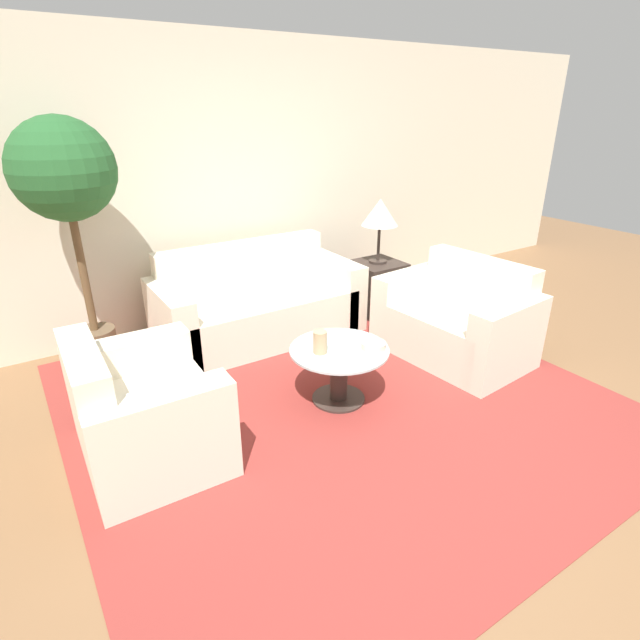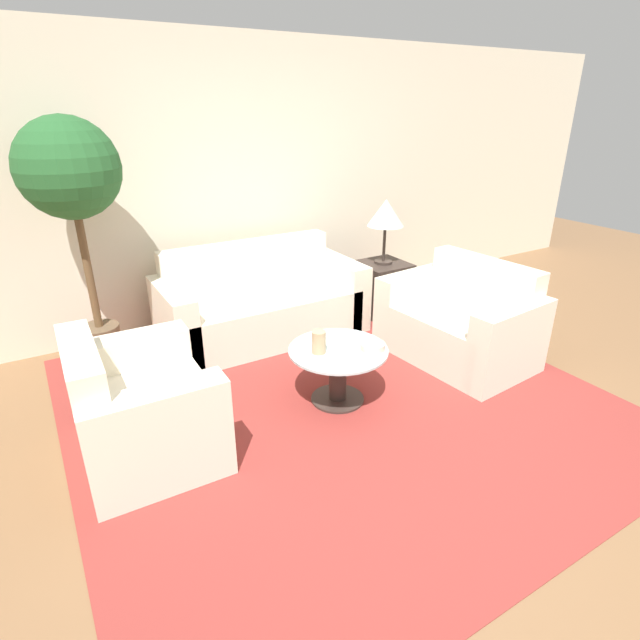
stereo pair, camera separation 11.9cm
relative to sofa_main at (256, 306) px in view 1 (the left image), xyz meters
The scene contains 12 objects.
ground_plane 2.15m from the sofa_main, 88.37° to the right, with size 14.00×14.00×0.00m, color brown.
wall_back 1.18m from the sofa_main, 84.13° to the left, with size 10.00×0.06×2.60m.
rug 1.39m from the sofa_main, 90.53° to the right, with size 3.63×3.56×0.01m.
sofa_main is the anchor object (origin of this frame).
armchair 1.86m from the sofa_main, 138.32° to the right, with size 0.79×0.99×0.80m.
loveseat 1.82m from the sofa_main, 45.22° to the right, with size 0.90×1.28×0.82m.
coffee_table 1.36m from the sofa_main, 90.53° to the right, with size 0.71×0.71×0.42m.
side_table 1.31m from the sofa_main, ahead, with size 0.47×0.47×0.53m.
table_lamp 1.50m from the sofa_main, ahead, with size 0.36×0.36×0.63m.
potted_plant 1.82m from the sofa_main, behind, with size 0.72×0.72×1.95m.
vase 1.36m from the sofa_main, 96.77° to the right, with size 0.10×0.10×0.16m.
bowl 1.51m from the sofa_main, 82.61° to the right, with size 0.18×0.18×0.05m.
Camera 1 is at (-1.90, -1.79, 2.01)m, focal length 28.00 mm.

